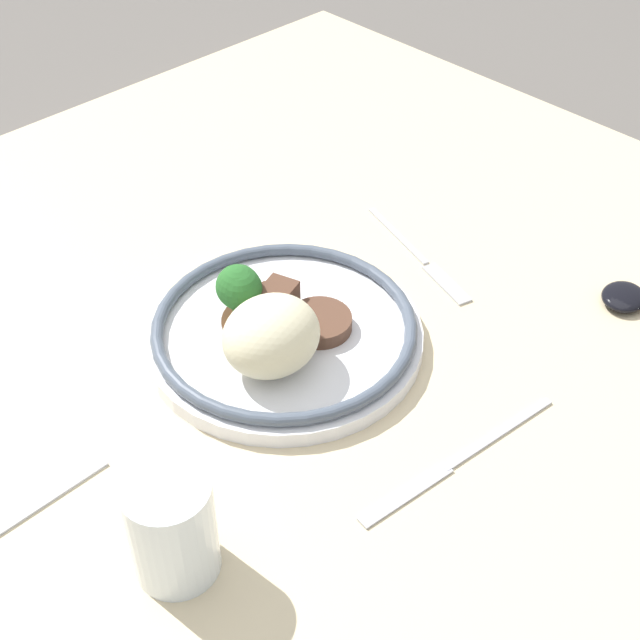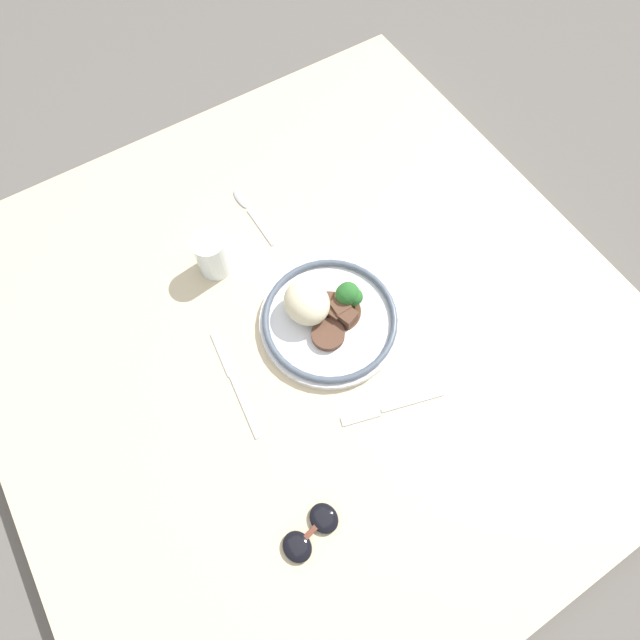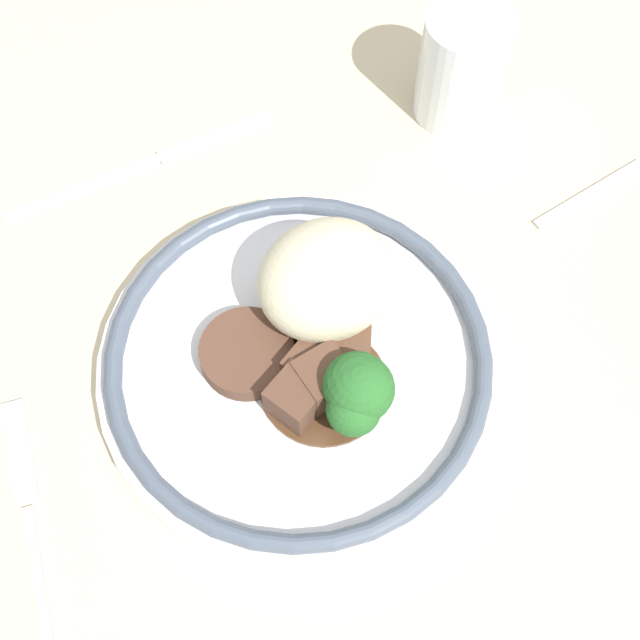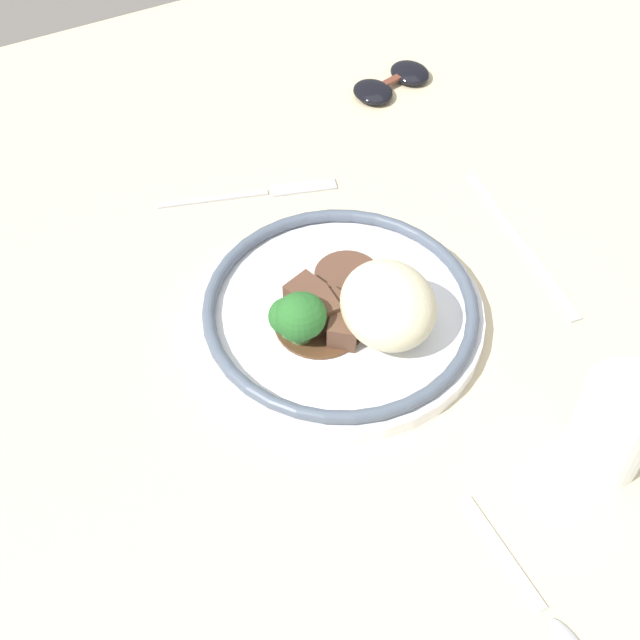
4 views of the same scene
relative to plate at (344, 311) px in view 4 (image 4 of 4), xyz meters
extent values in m
plane|color=#5B5651|center=(0.01, 0.03, -0.07)|extent=(8.00, 8.00, 0.00)
cube|color=beige|center=(0.01, 0.03, -0.05)|extent=(1.18, 1.15, 0.05)
cylinder|color=white|center=(-0.01, 0.00, -0.02)|extent=(0.26, 0.26, 0.02)
torus|color=#4C5666|center=(-0.01, 0.00, 0.00)|extent=(0.25, 0.25, 0.01)
ellipsoid|color=beige|center=(0.03, 0.03, 0.03)|extent=(0.09, 0.08, 0.07)
cylinder|color=brown|center=(-0.03, 0.02, 0.00)|extent=(0.06, 0.06, 0.01)
cylinder|color=#51331E|center=(0.00, -0.02, -0.01)|extent=(0.08, 0.08, 0.00)
cube|color=brown|center=(-0.03, -0.03, 0.01)|extent=(0.04, 0.04, 0.03)
cube|color=brown|center=(0.02, -0.01, 0.00)|extent=(0.04, 0.04, 0.03)
cube|color=brown|center=(-0.01, -0.01, 0.00)|extent=(0.03, 0.03, 0.03)
cube|color=brown|center=(0.00, -0.02, 0.01)|extent=(0.03, 0.03, 0.03)
cylinder|color=#568442|center=(0.00, -0.05, 0.00)|extent=(0.01, 0.01, 0.02)
sphere|color=#286628|center=(0.00, -0.05, 0.03)|extent=(0.04, 0.04, 0.04)
cylinder|color=#568442|center=(0.00, -0.05, 0.00)|extent=(0.01, 0.01, 0.01)
sphere|color=#286628|center=(0.00, -0.05, 0.01)|extent=(0.03, 0.03, 0.03)
cylinder|color=#568442|center=(0.01, -0.04, 0.00)|extent=(0.01, 0.01, 0.02)
sphere|color=#286628|center=(0.01, -0.04, 0.02)|extent=(0.04, 0.04, 0.04)
cylinder|color=#568442|center=(0.00, -0.05, 0.00)|extent=(0.01, 0.01, 0.01)
sphere|color=#286628|center=(0.00, -0.05, 0.02)|extent=(0.03, 0.03, 0.03)
cylinder|color=#568442|center=(0.00, -0.05, 0.00)|extent=(0.01, 0.01, 0.02)
sphere|color=#286628|center=(0.00, -0.05, 0.02)|extent=(0.03, 0.03, 0.03)
cylinder|color=orange|center=(0.21, 0.12, 0.01)|extent=(0.06, 0.06, 0.06)
cylinder|color=white|center=(0.21, 0.12, 0.02)|extent=(0.06, 0.06, 0.09)
cube|color=#ADADB2|center=(-0.21, -0.04, -0.02)|extent=(0.04, 0.11, 0.00)
cube|color=#ADADB2|center=(-0.18, 0.05, -0.02)|extent=(0.03, 0.07, 0.00)
cube|color=#ADADB2|center=(-0.06, 0.21, -0.02)|extent=(0.13, 0.02, 0.00)
cube|color=#ADADB2|center=(0.04, 0.20, -0.02)|extent=(0.09, 0.02, 0.00)
cube|color=#ADADB2|center=(0.25, 0.01, -0.02)|extent=(0.10, 0.01, 0.00)
ellipsoid|color=black|center=(-0.29, 0.19, -0.02)|extent=(0.06, 0.05, 0.01)
ellipsoid|color=black|center=(-0.30, 0.25, -0.02)|extent=(0.06, 0.05, 0.01)
cube|color=brown|center=(-0.30, 0.22, -0.01)|extent=(0.01, 0.03, 0.00)
camera|label=1|loc=(0.40, 0.47, 0.55)|focal=50.00mm
camera|label=2|loc=(-0.32, 0.21, 0.83)|focal=28.00mm
camera|label=3|loc=(-0.12, -0.21, 0.51)|focal=50.00mm
camera|label=4|loc=(0.44, -0.25, 0.60)|focal=50.00mm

